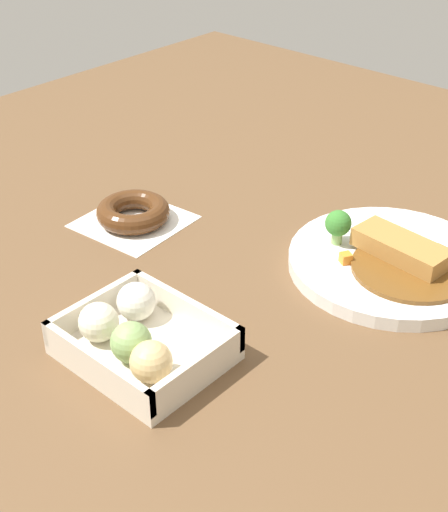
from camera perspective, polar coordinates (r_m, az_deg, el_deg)
The scene contains 4 objects.
ground_plane at distance 0.91m, azimuth 2.42°, elevation -1.75°, with size 1.60×1.60×0.00m, color brown.
curry_plate at distance 0.95m, azimuth 13.14°, elevation -0.32°, with size 0.26×0.26×0.07m.
donut_box at distance 0.78m, azimuth -6.86°, elevation -6.55°, with size 0.17×0.14×0.06m.
chocolate_ring_donut at distance 1.03m, azimuth -7.18°, elevation 3.41°, with size 0.15×0.15×0.03m.
Camera 1 is at (0.47, -0.59, 0.51)m, focal length 50.63 mm.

